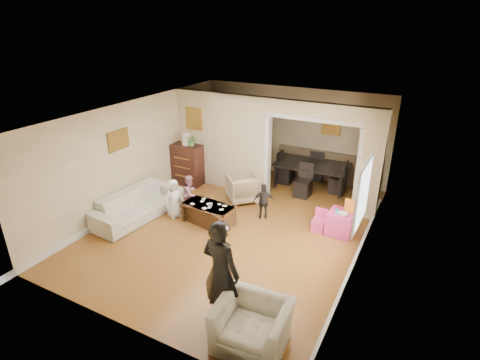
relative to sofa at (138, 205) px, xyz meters
The scene contains 27 objects.
floor 2.36m from the sofa, 18.02° to the left, with size 7.00×7.00×0.00m, color #A46A2A.
partition_left 2.83m from the sofa, 71.40° to the left, with size 2.75×0.18×2.60m, color beige.
partition_right 5.42m from the sofa, 28.24° to the left, with size 0.55×0.18×2.60m, color beige.
partition_header 4.67m from the sofa, 37.20° to the left, with size 2.22×0.18×0.35m, color beige.
window_pane 5.11m from the sofa, ahead, with size 0.03×0.95×1.10m, color white.
framed_art_partition 2.86m from the sofa, 89.43° to the left, with size 0.45×0.03×0.55m, color brown.
framed_art_sofa_wall 1.56m from the sofa, 165.75° to the left, with size 0.03×0.55×0.40m, color brown.
framed_art_alcove 5.50m from the sofa, 51.40° to the left, with size 0.45×0.03×0.55m, color brown.
sofa is the anchor object (origin of this frame).
armchair_back 2.63m from the sofa, 48.06° to the left, with size 0.74×0.77×0.70m, color tan.
armchair_front 4.60m from the sofa, 28.14° to the right, with size 1.04×0.91×0.68m, color beige.
dresser 2.20m from the sofa, 92.97° to the left, with size 0.84×0.47×1.15m, color #361510.
table_lamp 2.41m from the sofa, 92.97° to the left, with size 0.22×0.22×0.36m, color #F1DFC5.
potted_plant 2.40m from the sofa, 87.73° to the left, with size 0.29×0.25×0.32m, color #427735.
coffee_table 1.69m from the sofa, 19.58° to the left, with size 1.18×0.59×0.44m, color #361E11.
coffee_cup 1.77m from the sofa, 16.96° to the left, with size 0.09×0.09×0.09m, color silver.
play_table 4.65m from the sofa, 18.53° to the left, with size 0.54×0.54×0.52m, color #E53C92.
cereal_box 4.81m from the sofa, 19.21° to the left, with size 0.20×0.07×0.30m, color yellow.
cyan_cup 4.55m from the sofa, 18.34° to the left, with size 0.08×0.08×0.08m, color #26BFB3.
toy_block 4.58m from the sofa, 20.44° to the left, with size 0.08×0.06×0.05m, color red.
play_bowl 4.67m from the sofa, 16.94° to the left, with size 0.21×0.21×0.05m, color silver.
dining_table 4.68m from the sofa, 49.40° to the left, with size 1.96×1.09×0.69m, color black.
adult_person 3.96m from the sofa, 29.57° to the right, with size 0.64×0.42×1.75m, color black.
child_kneel_a 0.86m from the sofa, 29.31° to the left, with size 0.46×0.30×0.95m, color white.
child_kneel_b 1.25m from the sofa, 44.20° to the left, with size 0.44×0.35×0.91m, color #C97E95.
child_toddler 2.95m from the sofa, 26.49° to the left, with size 0.51×0.21×0.87m, color black.
craft_papers 1.72m from the sofa, 19.42° to the left, with size 0.85×0.52×0.00m.
Camera 1 is at (3.62, -6.65, 4.37)m, focal length 28.46 mm.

